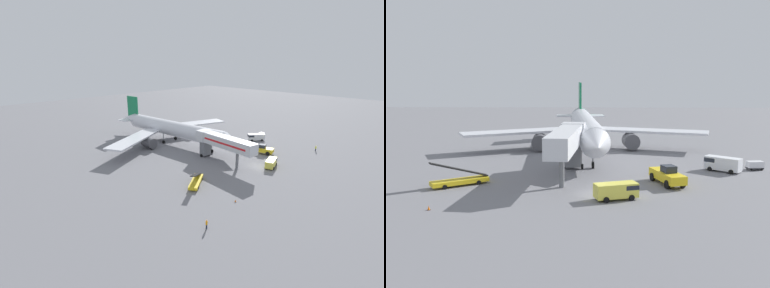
# 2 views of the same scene
# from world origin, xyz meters

# --- Properties ---
(ground_plane) EXTENTS (300.00, 300.00, 0.00)m
(ground_plane) POSITION_xyz_m (0.00, 0.00, 0.00)
(ground_plane) COLOR slate
(airplane_at_gate) EXTENTS (47.73, 48.52, 12.77)m
(airplane_at_gate) POSITION_xyz_m (-1.35, 30.67, 4.43)
(airplane_at_gate) COLOR silver
(airplane_at_gate) RESTS_ON ground
(jet_bridge) EXTENTS (4.96, 18.46, 7.06)m
(jet_bridge) POSITION_xyz_m (-3.80, 8.27, 5.26)
(jet_bridge) COLOR silver
(jet_bridge) RESTS_ON ground
(pushback_tug) EXTENTS (4.03, 7.11, 2.58)m
(pushback_tug) POSITION_xyz_m (9.49, 4.86, 1.18)
(pushback_tug) COLOR yellow
(pushback_tug) RESTS_ON ground
(belt_loader_truck) EXTENTS (7.19, 5.65, 3.42)m
(belt_loader_truck) POSITION_xyz_m (-17.61, 3.59, 0.78)
(belt_loader_truck) COLOR yellow
(belt_loader_truck) RESTS_ON ground
(service_van_mid_left) EXTENTS (5.19, 4.77, 2.20)m
(service_van_mid_left) POSITION_xyz_m (19.06, 12.80, 1.26)
(service_van_mid_left) COLOR white
(service_van_mid_left) RESTS_ON ground
(service_van_near_center) EXTENTS (5.33, 3.36, 1.93)m
(service_van_near_center) POSITION_xyz_m (2.40, -2.38, 1.11)
(service_van_near_center) COLOR #E5DB4C
(service_van_near_center) RESTS_ON ground
(baggage_cart_far_left) EXTENTS (2.53, 1.57, 1.32)m
(baggage_cart_far_left) POSITION_xyz_m (24.46, 14.10, 0.74)
(baggage_cart_far_left) COLOR #38383D
(baggage_cart_far_left) RESTS_ON ground
(ground_crew_worker_foreground) EXTENTS (0.35, 0.35, 1.72)m
(ground_crew_worker_foreground) POSITION_xyz_m (21.99, -5.15, 0.91)
(ground_crew_worker_foreground) COLOR #1E2333
(ground_crew_worker_foreground) RESTS_ON ground
(ground_crew_worker_midground) EXTENTS (0.37, 0.37, 1.65)m
(ground_crew_worker_midground) POSITION_xyz_m (-27.89, -8.81, 0.88)
(ground_crew_worker_midground) COLOR #1E2333
(ground_crew_worker_midground) RESTS_ON ground
(safety_cone_alpha) EXTENTS (0.31, 0.31, 0.48)m
(safety_cone_alpha) POSITION_xyz_m (-17.88, -6.84, 0.24)
(safety_cone_alpha) COLOR black
(safety_cone_alpha) RESTS_ON ground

